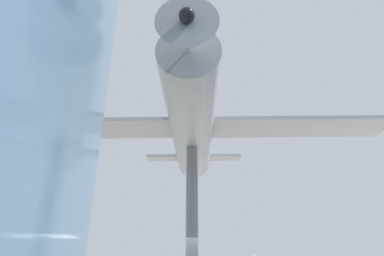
{
  "coord_description": "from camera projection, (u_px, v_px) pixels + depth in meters",
  "views": [
    {
      "loc": [
        2.5,
        13.55,
        1.77
      ],
      "look_at": [
        0.0,
        0.0,
        7.68
      ],
      "focal_mm": 28.0,
      "sensor_mm": 36.0,
      "label": 1
    }
  ],
  "objects": [
    {
      "name": "suspended_airplane",
      "position": [
        192.0,
        125.0,
        14.72
      ],
      "size": [
        19.46,
        14.13,
        3.28
      ],
      "rotation": [
        0.0,
        0.0,
        -0.2
      ],
      "color": "#93999E",
      "rests_on": "support_pylon_central"
    },
    {
      "name": "support_pylon_central",
      "position": [
        192.0,
        218.0,
        13.27
      ],
      "size": [
        0.55,
        0.55,
        6.63
      ],
      "color": "slate",
      "rests_on": "ground_plane"
    }
  ]
}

